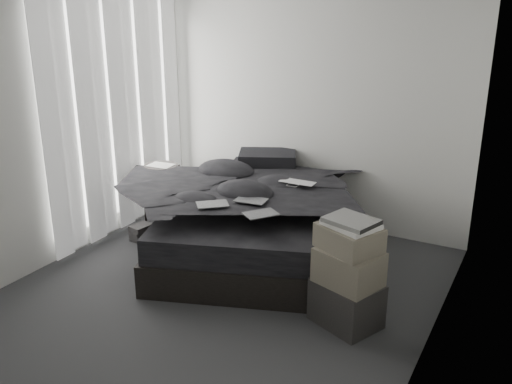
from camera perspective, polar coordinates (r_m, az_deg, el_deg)
The scene contains 23 objects.
floor at distance 5.11m, azimuth -4.34°, elevation -10.61°, with size 3.60×4.20×0.01m, color #2F2F31.
wall_back at distance 6.41m, azimuth 5.58°, elevation 8.04°, with size 3.60×0.01×2.60m, color silver.
wall_left at distance 5.76m, azimuth -20.05°, elevation 5.67°, with size 0.01×4.20×2.60m, color silver.
wall_right at distance 3.96m, azimuth 17.73°, elevation 0.06°, with size 0.01×4.20×2.60m, color silver.
window_left at distance 6.35m, azimuth -13.98°, elevation 7.91°, with size 0.02×2.00×2.30m, color white.
curtain_left at distance 6.33m, azimuth -13.59°, elevation 7.26°, with size 0.06×2.12×2.48m, color white.
bed at distance 5.89m, azimuth -0.28°, elevation -4.63°, with size 1.71×2.25×0.31m, color black.
mattress at distance 5.78m, azimuth -0.28°, elevation -2.16°, with size 1.64×2.19×0.24m, color black.
duvet at distance 5.64m, azimuth -0.38°, elevation 0.02°, with size 1.66×1.92×0.26m, color black.
pillow_lower at distance 6.54m, azimuth 0.52°, elevation 2.24°, with size 0.68×0.46×0.15m, color black.
pillow_upper at distance 6.47m, azimuth 1.17°, elevation 3.41°, with size 0.63×0.44×0.14m, color black.
laptop at distance 5.65m, azimuth 3.96°, elevation 1.55°, with size 0.36×0.23×0.03m, color silver.
comic_a at distance 5.15m, azimuth -4.41°, elevation -0.37°, with size 0.28×0.19×0.01m, color black.
comic_b at distance 5.23m, azimuth -0.50°, elevation 0.09°, with size 0.28×0.19×0.01m, color black.
comic_c at distance 4.90m, azimuth 0.48°, elevation -1.17°, with size 0.28×0.19×0.01m, color black.
side_stand at distance 6.62m, azimuth -9.34°, elevation -0.30°, with size 0.38×0.38×0.70m, color black.
papers at distance 6.50m, azimuth -9.50°, elevation 2.63°, with size 0.27×0.20×0.01m, color white.
floor_books at distance 6.33m, azimuth -11.38°, elevation -4.00°, with size 0.16×0.23×0.16m, color black.
box_lower at distance 4.72m, azimuth 9.03°, elevation -10.90°, with size 0.50×0.39×0.37m, color black.
box_mid at distance 4.55m, azimuth 9.25°, elevation -7.44°, with size 0.47×0.37×0.28m, color #625C4D.
box_upper at distance 4.47m, azimuth 9.30°, elevation -4.56°, with size 0.45×0.36×0.20m, color #625C4D.
art_book_white at distance 4.42m, azimuth 9.49°, elevation -3.21°, with size 0.38×0.31×0.04m, color silver.
art_book_snake at distance 4.39m, azimuth 9.52°, elevation -2.85°, with size 0.37×0.29×0.03m, color silver.
Camera 1 is at (2.43, -3.70, 2.54)m, focal length 40.00 mm.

